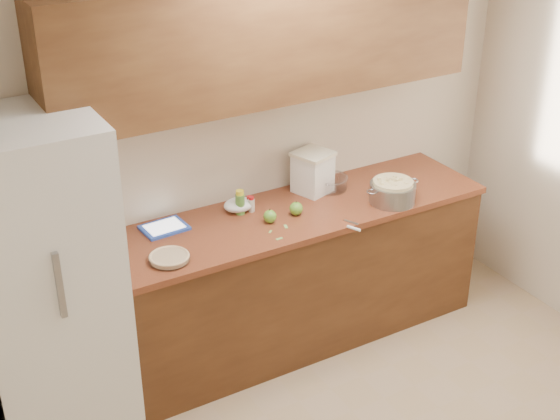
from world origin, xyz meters
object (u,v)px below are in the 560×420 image
tablet (164,228)px  colander (392,192)px  flour_canister (313,172)px  pie (169,258)px

tablet → colander: bearing=-19.2°
colander → flour_canister: size_ratio=1.39×
flour_canister → tablet: (-1.01, 0.00, -0.13)m
pie → tablet: (0.11, 0.35, -0.01)m
tablet → flour_canister: bearing=-3.9°
colander → tablet: colander is taller
colander → tablet: size_ratio=1.43×
pie → colander: (1.47, -0.03, 0.05)m
colander → flour_canister: bearing=132.9°
pie → tablet: bearing=71.8°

